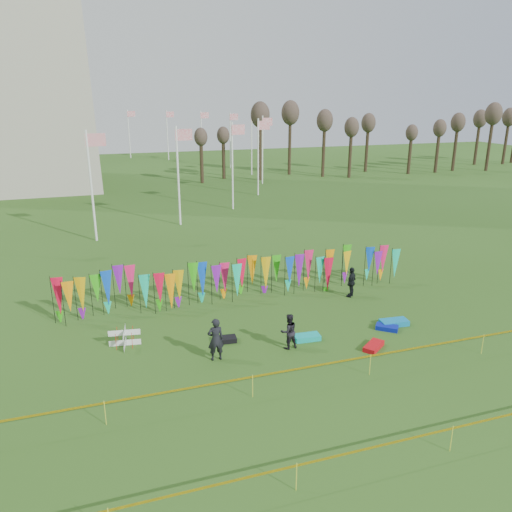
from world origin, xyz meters
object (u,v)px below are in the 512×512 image
object	(u,v)px
person_left	(216,339)
kite_bag_blue	(387,327)
box_kite	(125,338)
person_mid	(289,331)
kite_bag_turquoise	(307,337)
person_right	(351,282)
kite_bag_teal	(394,322)
kite_bag_black	(226,339)
kite_bag_red	(374,346)

from	to	relation	value
person_left	kite_bag_blue	xyz separation A→B (m)	(8.13, 0.20, -0.81)
box_kite	person_mid	bearing A→B (deg)	-19.79
person_left	kite_bag_turquoise	bearing A→B (deg)	-173.35
person_right	kite_bag_teal	xyz separation A→B (m)	(0.25, -3.74, -0.70)
kite_bag_blue	kite_bag_black	distance (m)	7.45
kite_bag_blue	person_mid	bearing A→B (deg)	-177.61
box_kite	kite_bag_black	world-z (taller)	box_kite
kite_bag_black	box_kite	bearing A→B (deg)	166.77
person_mid	box_kite	bearing A→B (deg)	-25.07
box_kite	kite_bag_black	xyz separation A→B (m)	(4.21, -0.99, -0.27)
person_mid	kite_bag_black	distance (m)	2.85
kite_bag_turquoise	kite_bag_black	size ratio (longest dim) A/B	1.25
kite_bag_turquoise	person_right	bearing A→B (deg)	42.05
kite_bag_teal	person_mid	bearing A→B (deg)	-174.55
person_mid	kite_bag_red	size ratio (longest dim) A/B	1.37
person_mid	kite_bag_black	xyz separation A→B (m)	(-2.39, 1.39, -0.67)
kite_bag_red	kite_bag_teal	distance (m)	2.72
box_kite	kite_bag_teal	bearing A→B (deg)	-8.65
kite_bag_turquoise	kite_bag_blue	xyz separation A→B (m)	(3.91, -0.23, -0.01)
person_right	kite_bag_turquoise	world-z (taller)	person_right
kite_bag_blue	person_left	bearing A→B (deg)	-178.61
box_kite	person_left	size ratio (longest dim) A/B	0.42
kite_bag_black	person_left	bearing A→B (deg)	-119.35
person_right	kite_bag_red	world-z (taller)	person_right
kite_bag_red	person_left	bearing A→B (deg)	169.76
person_left	kite_bag_black	world-z (taller)	person_left
box_kite	person_mid	distance (m)	7.04
person_right	kite_bag_black	distance (m)	8.24
person_left	kite_bag_black	distance (m)	1.77
kite_bag_black	kite_bag_teal	bearing A→B (deg)	-6.16
person_mid	kite_bag_teal	world-z (taller)	person_mid
kite_bag_black	kite_bag_red	bearing A→B (deg)	-23.80
box_kite	kite_bag_blue	size ratio (longest dim) A/B	0.77
box_kite	person_mid	size ratio (longest dim) A/B	0.49
person_mid	person_right	distance (m)	6.80
kite_bag_red	kite_bag_black	distance (m)	6.37
box_kite	kite_bag_turquoise	distance (m)	7.91
person_left	kite_bag_blue	bearing A→B (deg)	-177.80
person_left	kite_bag_teal	xyz separation A→B (m)	(8.72, 0.52, -0.79)
box_kite	person_left	bearing A→B (deg)	-34.54
person_left	kite_bag_black	size ratio (longest dim) A/B	1.98
box_kite	kite_bag_turquoise	xyz separation A→B (m)	(7.67, -1.94, -0.27)
person_left	kite_bag_red	size ratio (longest dim) A/B	1.59
kite_bag_black	kite_bag_teal	world-z (taller)	kite_bag_teal
person_left	person_right	bearing A→B (deg)	-152.51
person_left	kite_bag_teal	world-z (taller)	person_left
kite_bag_teal	kite_bag_black	bearing A→B (deg)	173.84
kite_bag_turquoise	person_left	bearing A→B (deg)	-174.16
box_kite	kite_bag_red	size ratio (longest dim) A/B	0.67
box_kite	kite_bag_blue	world-z (taller)	box_kite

